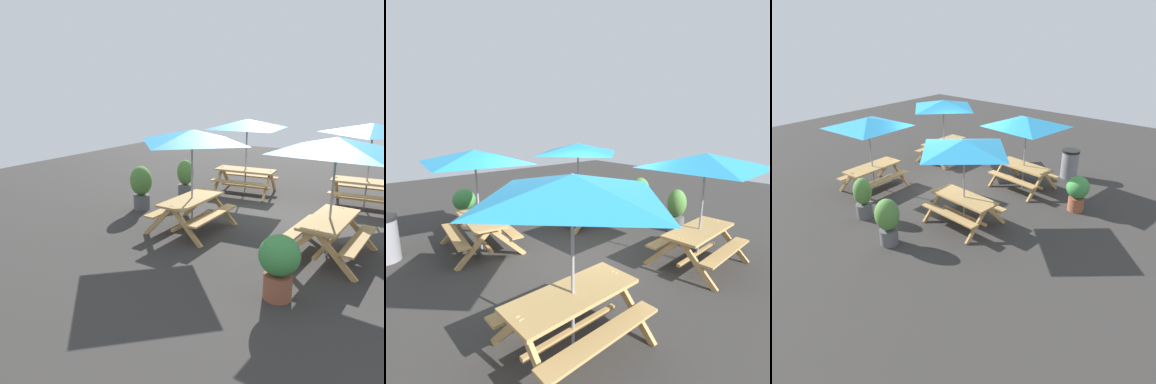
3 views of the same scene
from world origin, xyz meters
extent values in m
plane|color=#33302D|center=(0.00, 0.00, 0.00)|extent=(24.00, 24.00, 0.00)
cube|color=tan|center=(1.70, -1.83, 0.74)|extent=(1.84, 0.80, 0.05)
cube|color=tan|center=(1.73, -2.38, 0.45)|extent=(1.81, 0.36, 0.04)
cube|color=tan|center=(1.67, -1.29, 0.45)|extent=(1.81, 0.36, 0.04)
cube|color=tan|center=(0.94, -2.24, 0.37)|extent=(0.10, 0.80, 0.81)
cube|color=tan|center=(0.90, -1.51, 0.37)|extent=(0.10, 0.80, 0.81)
cube|color=tan|center=(2.50, -2.16, 0.37)|extent=(0.10, 0.80, 0.81)
cube|color=tan|center=(2.46, -1.43, 0.37)|extent=(0.10, 0.80, 0.81)
cube|color=tan|center=(1.70, -1.83, 0.22)|extent=(1.56, 0.15, 0.06)
cylinder|color=gray|center=(1.70, -1.83, 1.15)|extent=(0.04, 0.04, 2.30)
pyramid|color=#268CC6|center=(1.70, -1.83, 2.16)|extent=(2.82, 2.82, 0.28)
cube|color=tan|center=(1.56, 1.81, 0.74)|extent=(0.82, 1.84, 0.05)
cube|color=tan|center=(2.11, 1.78, 0.45)|extent=(0.38, 1.81, 0.04)
cube|color=tan|center=(1.01, 1.85, 0.45)|extent=(0.38, 1.81, 0.04)
cube|color=tan|center=(1.88, 1.01, 0.37)|extent=(0.80, 0.11, 0.81)
cube|color=tan|center=(1.15, 1.06, 0.37)|extent=(0.80, 0.11, 0.81)
cube|color=tan|center=(1.98, 2.57, 0.37)|extent=(0.80, 0.11, 0.81)
cube|color=tan|center=(1.25, 2.62, 0.37)|extent=(0.80, 0.11, 0.81)
cube|color=tan|center=(1.56, 1.81, 0.22)|extent=(0.17, 1.56, 0.06)
cylinder|color=gray|center=(1.56, 1.81, 1.15)|extent=(0.04, 0.04, 2.30)
pyramid|color=#268CC6|center=(1.56, 1.81, 2.16)|extent=(2.13, 2.13, 0.28)
cube|color=tan|center=(-1.41, 1.77, 0.74)|extent=(0.91, 1.87, 0.05)
cube|color=tan|center=(-0.86, 1.70, 0.45)|extent=(0.48, 1.82, 0.04)
cube|color=tan|center=(-1.96, 1.84, 0.45)|extent=(0.48, 1.82, 0.04)
cube|color=tan|center=(-1.14, 0.95, 0.37)|extent=(0.80, 0.16, 0.81)
cube|color=tan|center=(-1.87, 1.04, 0.37)|extent=(0.80, 0.16, 0.81)
cube|color=tan|center=(-0.95, 2.50, 0.37)|extent=(0.80, 0.16, 0.81)
cube|color=tan|center=(-1.68, 2.59, 0.37)|extent=(0.80, 0.16, 0.81)
cube|color=tan|center=(-1.41, 1.77, 0.22)|extent=(0.26, 1.56, 0.06)
cylinder|color=gray|center=(-1.41, 1.77, 1.15)|extent=(0.04, 0.04, 2.30)
pyramid|color=#268CC6|center=(-1.41, 1.77, 2.16)|extent=(2.81, 2.81, 0.28)
cube|color=tan|center=(-1.73, -1.96, 0.74)|extent=(1.81, 0.73, 0.05)
cube|color=tan|center=(-1.72, -2.51, 0.45)|extent=(1.80, 0.29, 0.04)
cube|color=tan|center=(-1.74, -1.41, 0.45)|extent=(1.80, 0.29, 0.04)
cube|color=tan|center=(-0.95, -2.31, 0.37)|extent=(0.07, 0.80, 0.81)
cube|color=tan|center=(-0.96, -1.58, 0.37)|extent=(0.07, 0.80, 0.81)
cube|color=tan|center=(-1.73, -1.96, 0.22)|extent=(1.56, 0.10, 0.06)
cylinder|color=gray|center=(-1.73, -1.96, 1.15)|extent=(0.04, 0.04, 2.30)
pyramid|color=#268CC6|center=(-1.73, -1.96, 2.16)|extent=(2.03, 2.03, 0.28)
cylinder|color=#59595B|center=(3.52, 1.11, 0.20)|extent=(0.44, 0.44, 0.40)
ellipsoid|color=#4C7F38|center=(3.52, 1.11, 0.79)|extent=(0.58, 0.58, 0.79)
cylinder|color=#59595B|center=(3.07, -0.47, 0.20)|extent=(0.44, 0.44, 0.40)
ellipsoid|color=#4C7F38|center=(3.07, -0.47, 0.77)|extent=(0.49, 0.49, 0.75)
cylinder|color=#935138|center=(-1.03, 3.77, 0.20)|extent=(0.44, 0.44, 0.40)
ellipsoid|color=#3D8C42|center=(-1.03, 3.77, 0.71)|extent=(0.63, 0.63, 0.63)
camera|label=1|loc=(-2.41, 8.90, 3.07)|focal=35.00mm
camera|label=2|loc=(-3.89, -4.60, 2.89)|focal=28.00mm
camera|label=3|loc=(8.25, 7.46, 4.92)|focal=35.00mm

